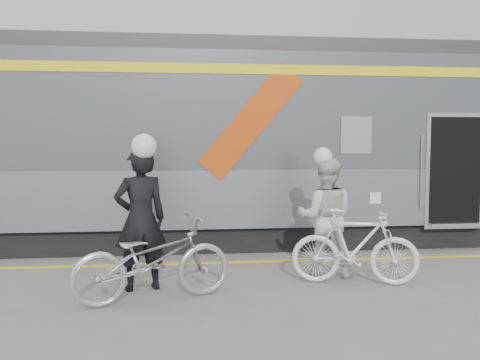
{
  "coord_description": "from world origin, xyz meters",
  "views": [
    {
      "loc": [
        -1.48,
        -6.63,
        2.13
      ],
      "look_at": [
        -0.59,
        1.6,
        1.5
      ],
      "focal_mm": 38.0,
      "sensor_mm": 36.0,
      "label": 1
    }
  ],
  "objects": [
    {
      "name": "helmet_woman",
      "position": [
        0.73,
        1.15,
        2.02
      ],
      "size": [
        0.3,
        0.3,
        0.3
      ],
      "primitive_type": "sphere",
      "color": "white",
      "rests_on": "woman"
    },
    {
      "name": "train",
      "position": [
        1.54,
        4.19,
        2.05
      ],
      "size": [
        24.0,
        3.17,
        4.1
      ],
      "color": "black",
      "rests_on": "ground"
    },
    {
      "name": "bicycle_right",
      "position": [
        1.03,
        0.6,
        0.57
      ],
      "size": [
        1.96,
        0.99,
        1.13
      ],
      "primitive_type": "imported",
      "rotation": [
        0.0,
        0.0,
        1.31
      ],
      "color": "silver",
      "rests_on": "ground"
    },
    {
      "name": "woman",
      "position": [
        0.73,
        1.15,
        0.93
      ],
      "size": [
        1.06,
        0.92,
        1.87
      ],
      "primitive_type": "imported",
      "rotation": [
        0.0,
        0.0,
        2.88
      ],
      "color": "silver",
      "rests_on": "ground"
    },
    {
      "name": "ground",
      "position": [
        0.0,
        0.0,
        0.0
      ],
      "size": [
        90.0,
        90.0,
        0.0
      ],
      "primitive_type": "plane",
      "color": "slate",
      "rests_on": "ground"
    },
    {
      "name": "man",
      "position": [
        -2.12,
        0.66,
        1.02
      ],
      "size": [
        0.85,
        0.68,
        2.04
      ],
      "primitive_type": "imported",
      "rotation": [
        0.0,
        0.0,
        3.43
      ],
      "color": "black",
      "rests_on": "ground"
    },
    {
      "name": "helmet_man",
      "position": [
        -2.12,
        0.66,
        2.22
      ],
      "size": [
        0.35,
        0.35,
        0.35
      ],
      "primitive_type": "sphere",
      "color": "white",
      "rests_on": "man"
    },
    {
      "name": "safety_strip",
      "position": [
        0.0,
        2.15,
        0.0
      ],
      "size": [
        24.0,
        0.12,
        0.01
      ],
      "primitive_type": "cube",
      "color": "yellow",
      "rests_on": "ground"
    },
    {
      "name": "bicycle_left",
      "position": [
        -1.92,
        0.11,
        0.56
      ],
      "size": [
        2.26,
        1.33,
        1.12
      ],
      "primitive_type": "imported",
      "rotation": [
        0.0,
        0.0,
        1.86
      ],
      "color": "#B8BBC0",
      "rests_on": "ground"
    }
  ]
}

